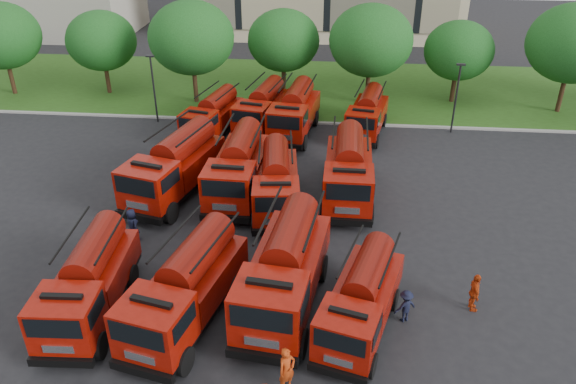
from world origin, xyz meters
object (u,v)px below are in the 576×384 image
at_px(fire_truck_1, 186,287).
at_px(fire_truck_8, 213,116).
at_px(firefighter_2, 471,309).
at_px(fire_truck_2, 285,269).
at_px(fire_truck_11, 367,114).
at_px(firefighter_4, 135,239).
at_px(fire_truck_9, 262,108).
at_px(fire_truck_3, 361,299).
at_px(firefighter_3, 404,320).
at_px(fire_truck_5, 239,167).
at_px(fire_truck_6, 276,182).
at_px(fire_truck_4, 175,166).
at_px(fire_truck_10, 295,112).
at_px(fire_truck_7, 349,170).
at_px(fire_truck_0, 89,282).
at_px(firefighter_5, 345,223).

relative_size(fire_truck_1, fire_truck_8, 1.15).
bearing_deg(firefighter_2, fire_truck_2, 90.91).
bearing_deg(fire_truck_11, fire_truck_8, -162.52).
bearing_deg(fire_truck_2, firefighter_4, 160.11).
height_order(fire_truck_1, fire_truck_9, fire_truck_1).
bearing_deg(fire_truck_3, firefighter_4, 170.42).
distance_m(fire_truck_9, firefighter_3, 21.87).
bearing_deg(fire_truck_5, firefighter_3, -47.28).
xyz_separation_m(fire_truck_2, firefighter_3, (5.09, -0.63, -1.82)).
relative_size(fire_truck_9, fire_truck_11, 1.07).
xyz_separation_m(fire_truck_6, fire_truck_11, (5.34, 11.06, -0.12)).
relative_size(fire_truck_3, firefighter_2, 3.75).
bearing_deg(fire_truck_4, fire_truck_3, -29.60).
relative_size(firefighter_2, firefighter_3, 1.19).
distance_m(fire_truck_2, fire_truck_3, 3.46).
distance_m(fire_truck_11, firefighter_4, 19.42).
xyz_separation_m(fire_truck_6, fire_truck_10, (0.15, 10.50, 0.08)).
bearing_deg(fire_truck_10, fire_truck_2, -79.30).
bearing_deg(fire_truck_2, fire_truck_9, 107.50).
distance_m(fire_truck_1, firefighter_3, 9.20).
xyz_separation_m(fire_truck_7, fire_truck_8, (-9.64, 8.18, -0.27)).
height_order(fire_truck_10, firefighter_2, fire_truck_10).
relative_size(fire_truck_5, fire_truck_9, 1.07).
xyz_separation_m(fire_truck_3, fire_truck_7, (-0.53, 10.91, 0.27)).
xyz_separation_m(fire_truck_0, fire_truck_8, (1.12, 19.17, -0.13)).
relative_size(fire_truck_8, firefighter_4, 3.82).
bearing_deg(firefighter_2, fire_truck_5, 50.61).
relative_size(fire_truck_4, fire_truck_8, 1.23).
xyz_separation_m(fire_truck_5, fire_truck_10, (2.46, 9.19, -0.08)).
relative_size(fire_truck_1, fire_truck_6, 1.07).
bearing_deg(fire_truck_11, fire_truck_7, -87.47).
distance_m(fire_truck_3, firefighter_2, 5.31).
xyz_separation_m(fire_truck_0, fire_truck_1, (4.16, -0.09, 0.09)).
xyz_separation_m(fire_truck_0, fire_truck_11, (12.11, 20.49, -0.12)).
bearing_deg(fire_truck_4, fire_truck_5, 20.30).
height_order(fire_truck_3, firefighter_3, fire_truck_3).
height_order(fire_truck_1, fire_truck_2, fire_truck_2).
height_order(fire_truck_0, fire_truck_10, fire_truck_10).
bearing_deg(fire_truck_7, firefighter_5, -91.74).
bearing_deg(fire_truck_9, firefighter_3, -55.47).
bearing_deg(fire_truck_10, fire_truck_8, -165.38).
bearing_deg(fire_truck_5, fire_truck_8, 113.42).
height_order(fire_truck_11, firefighter_3, fire_truck_11).
xyz_separation_m(fire_truck_2, fire_truck_10, (-1.16, 18.61, -0.14)).
bearing_deg(fire_truck_5, fire_truck_3, -55.54).
bearing_deg(fire_truck_7, fire_truck_10, 113.93).
height_order(fire_truck_0, fire_truck_11, fire_truck_0).
relative_size(fire_truck_0, fire_truck_11, 1.05).
relative_size(fire_truck_3, fire_truck_7, 0.89).
height_order(fire_truck_2, fire_truck_7, fire_truck_2).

